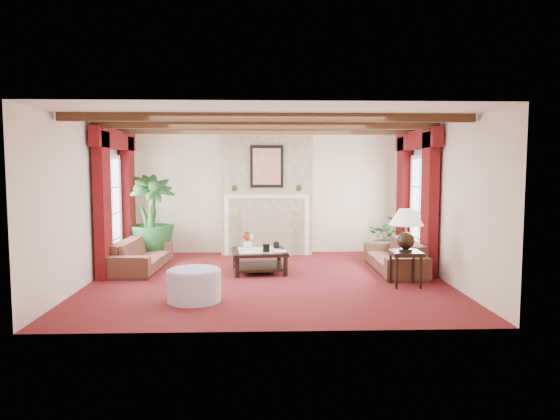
{
  "coord_description": "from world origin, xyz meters",
  "views": [
    {
      "loc": [
        -0.09,
        -8.51,
        1.95
      ],
      "look_at": [
        0.22,
        0.4,
        1.17
      ],
      "focal_mm": 32.0,
      "sensor_mm": 36.0,
      "label": 1
    }
  ],
  "objects_px": {
    "sofa_left": "(142,249)",
    "ottoman": "(194,285)",
    "potted_palm": "(151,236)",
    "side_table": "(405,269)",
    "sofa_right": "(395,250)",
    "coffee_table": "(259,261)"
  },
  "relations": [
    {
      "from": "side_table",
      "to": "coffee_table",
      "type": "bearing_deg",
      "value": 153.95
    },
    {
      "from": "potted_palm",
      "to": "ottoman",
      "type": "height_order",
      "value": "potted_palm"
    },
    {
      "from": "sofa_right",
      "to": "side_table",
      "type": "height_order",
      "value": "sofa_right"
    },
    {
      "from": "sofa_left",
      "to": "side_table",
      "type": "xyz_separation_m",
      "value": [
        4.63,
        -1.51,
        -0.09
      ]
    },
    {
      "from": "sofa_left",
      "to": "sofa_right",
      "type": "height_order",
      "value": "sofa_right"
    },
    {
      "from": "sofa_left",
      "to": "ottoman",
      "type": "distance_m",
      "value": 2.66
    },
    {
      "from": "sofa_left",
      "to": "sofa_right",
      "type": "relative_size",
      "value": 1.0
    },
    {
      "from": "sofa_left",
      "to": "side_table",
      "type": "relative_size",
      "value": 3.44
    },
    {
      "from": "potted_palm",
      "to": "coffee_table",
      "type": "distance_m",
      "value": 2.65
    },
    {
      "from": "sofa_left",
      "to": "coffee_table",
      "type": "distance_m",
      "value": 2.27
    },
    {
      "from": "sofa_left",
      "to": "potted_palm",
      "type": "distance_m",
      "value": 0.99
    },
    {
      "from": "sofa_right",
      "to": "side_table",
      "type": "relative_size",
      "value": 3.45
    },
    {
      "from": "ottoman",
      "to": "potted_palm",
      "type": "bearing_deg",
      "value": 112.25
    },
    {
      "from": "ottoman",
      "to": "sofa_left",
      "type": "bearing_deg",
      "value": 119.48
    },
    {
      "from": "sofa_right",
      "to": "ottoman",
      "type": "relative_size",
      "value": 2.55
    },
    {
      "from": "sofa_right",
      "to": "coffee_table",
      "type": "height_order",
      "value": "sofa_right"
    },
    {
      "from": "coffee_table",
      "to": "potted_palm",
      "type": "bearing_deg",
      "value": 144.17
    },
    {
      "from": "ottoman",
      "to": "sofa_right",
      "type": "bearing_deg",
      "value": 29.98
    },
    {
      "from": "potted_palm",
      "to": "coffee_table",
      "type": "bearing_deg",
      "value": -30.13
    },
    {
      "from": "sofa_right",
      "to": "potted_palm",
      "type": "xyz_separation_m",
      "value": [
        -4.81,
        1.29,
        0.11
      ]
    },
    {
      "from": "sofa_left",
      "to": "potted_palm",
      "type": "xyz_separation_m",
      "value": [
        -0.04,
        0.98,
        0.12
      ]
    },
    {
      "from": "potted_palm",
      "to": "side_table",
      "type": "xyz_separation_m",
      "value": [
        4.67,
        -2.49,
        -0.21
      ]
    }
  ]
}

